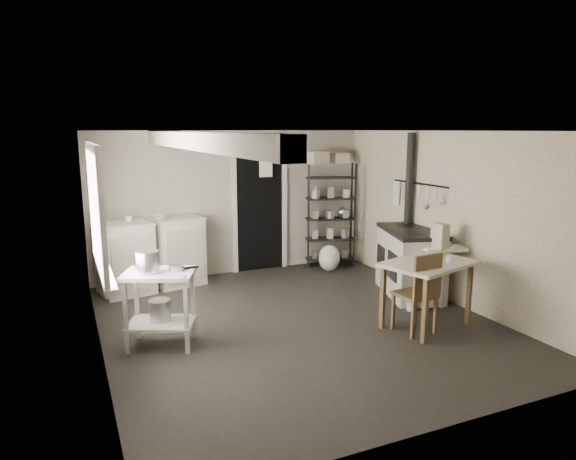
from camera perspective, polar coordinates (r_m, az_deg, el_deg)
name	(u,v)px	position (r m, az deg, el deg)	size (l,w,h in m)	color
floor	(298,323)	(6.36, 1.11, -10.26)	(5.00, 5.00, 0.00)	black
ceiling	(299,131)	(5.92, 1.20, 10.95)	(5.00, 5.00, 0.00)	silver
wall_back	(233,203)	(8.33, -6.13, 3.01)	(4.50, 0.02, 2.30)	#A59C8D
wall_front	(441,290)	(3.98, 16.64, -6.42)	(4.50, 0.02, 2.30)	#A59C8D
wall_left	(95,248)	(5.49, -20.65, -1.87)	(0.02, 5.00, 2.30)	#A59C8D
wall_right	(449,217)	(7.26, 17.47, 1.35)	(0.02, 5.00, 2.30)	#A59C8D
window	(94,210)	(5.63, -20.72, 2.05)	(0.12, 1.76, 1.28)	beige
doorway	(260,211)	(8.47, -3.15, 2.16)	(0.96, 0.10, 2.08)	beige
ceiling_beam	(195,141)	(5.52, -10.34, 9.73)	(0.18, 5.00, 0.18)	beige
wallpaper_panel	(449,217)	(7.25, 17.41, 1.35)	(0.01, 5.00, 2.30)	beige
utensil_rail	(419,184)	(7.63, 14.34, 5.00)	(0.06, 1.20, 0.44)	#B7B7B9
prep_table	(161,311)	(5.75, -13.96, -8.69)	(0.73, 0.52, 0.83)	beige
stockpot	(148,263)	(5.58, -15.32, -3.58)	(0.24, 0.24, 0.26)	#B7B7B9
saucepan	(176,269)	(5.63, -12.30, -4.26)	(0.17, 0.17, 0.10)	#B7B7B9
bucket	(160,311)	(5.79, -14.05, -8.73)	(0.23, 0.23, 0.25)	#B7B7B9
base_cabinets	(151,258)	(7.83, -14.93, -2.99)	(1.57, 0.67, 1.03)	beige
mixing_bowl	(158,224)	(7.73, -14.21, 0.65)	(0.31, 0.31, 0.08)	silver
counter_cup	(129,227)	(7.60, -17.28, 0.37)	(0.11, 0.11, 0.09)	silver
shelf_rack	(330,211)	(8.79, 4.73, 2.14)	(0.83, 0.32, 1.76)	black
shelf_jar	(316,187)	(8.60, 3.11, 4.82)	(0.09, 0.10, 0.21)	silver
storage_box_a	(318,148)	(8.53, 3.30, 9.04)	(0.30, 0.26, 0.21)	beige
storage_box_b	(340,149)	(8.81, 5.78, 8.94)	(0.26, 0.24, 0.17)	beige
stove	(410,264)	(7.48, 13.41, -3.73)	(0.66, 1.20, 0.94)	beige
stovepipe	(409,180)	(7.72, 13.34, 5.42)	(0.11, 0.11, 1.43)	black
side_ledge	(442,276)	(7.02, 16.77, -4.97)	(0.54, 0.29, 0.82)	beige
oats_box	(440,234)	(6.82, 16.54, -0.39)	(0.13, 0.21, 0.32)	beige
work_table	(426,295)	(6.35, 15.13, -7.04)	(1.04, 0.73, 0.79)	beige
table_cup	(449,262)	(6.25, 17.49, -3.41)	(0.10, 0.10, 0.09)	silver
chair	(415,291)	(6.12, 13.94, -6.64)	(0.40, 0.42, 0.96)	brown
flour_sack	(329,257)	(8.55, 4.61, -2.98)	(0.37, 0.31, 0.44)	white
floor_crock	(411,305)	(6.93, 13.55, -8.08)	(0.12, 0.12, 0.15)	silver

